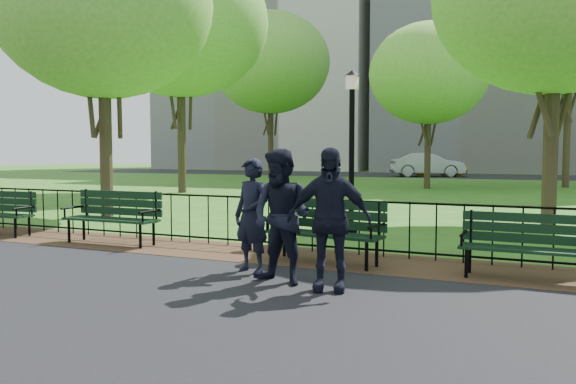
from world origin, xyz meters
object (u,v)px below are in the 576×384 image
at_px(park_bench_left_a, 114,211).
at_px(tree_far_e, 571,14).
at_px(lamppost, 352,147).
at_px(person_mid, 282,217).
at_px(person_left, 252,216).
at_px(taxi, 437,166).
at_px(tree_far_c, 429,74).
at_px(tree_mid_w, 180,22).
at_px(tree_near_w, 103,5).
at_px(sedan_silver, 427,165).
at_px(park_bench_right_a, 527,239).
at_px(tree_far_w, 271,63).
at_px(park_bench_main, 307,221).
at_px(person_right, 329,219).

height_order(park_bench_left_a, tree_far_e, tree_far_e).
relative_size(lamppost, person_mid, 1.92).
height_order(person_left, taxi, person_left).
bearing_deg(tree_far_c, tree_mid_w, -142.56).
height_order(tree_mid_w, person_mid, tree_mid_w).
bearing_deg(tree_far_e, tree_near_w, -122.23).
bearing_deg(person_mid, lamppost, 106.65).
relative_size(tree_far_c, person_left, 4.84).
bearing_deg(tree_far_c, sedan_silver, 99.90).
height_order(tree_near_w, person_mid, tree_near_w).
bearing_deg(park_bench_left_a, park_bench_right_a, -1.45).
bearing_deg(person_mid, tree_far_w, 126.78).
bearing_deg(sedan_silver, park_bench_main, 163.31).
bearing_deg(person_mid, park_bench_main, 110.32).
distance_m(park_bench_main, tree_mid_w, 16.82).
bearing_deg(park_bench_left_a, taxi, 88.54).
distance_m(park_bench_main, park_bench_right_a, 3.04).
relative_size(lamppost, sedan_silver, 0.65).
distance_m(park_bench_right_a, person_mid, 3.19).
bearing_deg(tree_far_w, park_bench_main, -63.35).
xyz_separation_m(person_left, person_right, (1.30, -0.53, 0.07)).
bearing_deg(lamppost, tree_far_e, 76.41).
bearing_deg(park_bench_main, person_left, -104.39).
xyz_separation_m(park_bench_left_a, tree_near_w, (-3.27, 3.48, 4.80)).
distance_m(lamppost, taxi, 29.77).
xyz_separation_m(tree_far_w, taxi, (9.46, 7.16, -6.68)).
xyz_separation_m(tree_far_w, person_mid, (12.89, -26.67, -6.56)).
relative_size(park_bench_right_a, person_right, 0.98).
distance_m(tree_near_w, taxi, 29.35).
xyz_separation_m(tree_far_e, person_left, (-4.86, -22.94, -7.30)).
xyz_separation_m(person_left, taxi, (-2.78, 33.37, -0.06)).
xyz_separation_m(tree_far_w, person_right, (13.54, -26.75, -6.56)).
bearing_deg(sedan_silver, person_left, 162.38).
height_order(park_bench_left_a, lamppost, lamppost).
relative_size(person_right, taxi, 0.40).
bearing_deg(person_right, park_bench_main, 108.01).
bearing_deg(tree_far_e, park_bench_right_a, -93.69).
distance_m(tree_mid_w, tree_far_c, 11.26).
bearing_deg(tree_near_w, person_right, -33.07).
relative_size(tree_far_e, person_mid, 6.91).
height_order(park_bench_main, person_mid, person_mid).
distance_m(person_right, sedan_silver, 33.40).
relative_size(lamppost, tree_mid_w, 0.32).
bearing_deg(park_bench_left_a, person_mid, -22.24).
distance_m(lamppost, sedan_silver, 29.00).
bearing_deg(tree_near_w, person_mid, -34.91).
distance_m(park_bench_left_a, person_left, 3.60).
height_order(park_bench_left_a, taxi, taxi).
xyz_separation_m(tree_mid_w, person_right, (11.16, -13.25, -6.10)).
height_order(tree_near_w, person_right, tree_near_w).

